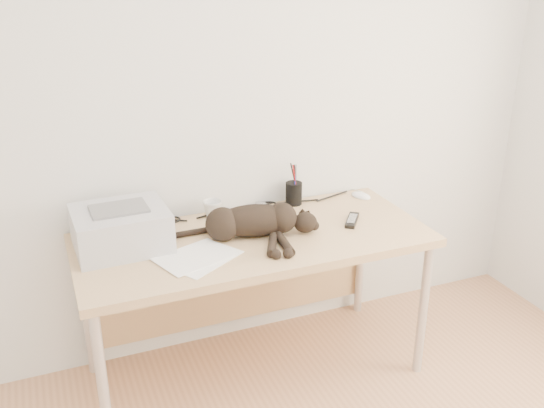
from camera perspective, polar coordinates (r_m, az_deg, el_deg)
name	(u,v)px	position (r m, az deg, el deg)	size (l,w,h in m)	color
wall_back	(226,98)	(2.90, -4.37, 9.89)	(3.50, 3.50, 0.00)	silver
desk	(248,255)	(2.89, -2.29, -4.77)	(1.60, 0.70, 0.74)	tan
printer	(121,228)	(2.70, -14.04, -2.23)	(0.41, 0.35, 0.19)	#B6B6BB
papers	(198,257)	(2.58, -6.97, -5.01)	(0.39, 0.34, 0.01)	white
cat	(250,223)	(2.73, -2.07, -1.77)	(0.67, 0.41, 0.16)	black
mug	(213,209)	(2.95, -5.61, -0.50)	(0.09, 0.09, 0.09)	silver
pen_cup	(294,193)	(3.09, 2.06, 1.05)	(0.08, 0.08, 0.22)	black
remote_grey	(263,210)	(3.01, -0.85, -0.57)	(0.05, 0.18, 0.02)	slate
remote_black	(352,220)	(2.92, 7.54, -1.53)	(0.05, 0.17, 0.02)	black
mouse	(361,194)	(3.23, 8.38, 0.98)	(0.07, 0.12, 0.04)	white
cable_tangle	(232,211)	(3.02, -3.78, -0.62)	(1.36, 0.09, 0.01)	black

